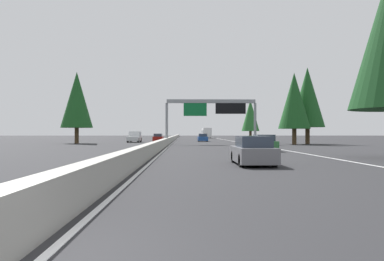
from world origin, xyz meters
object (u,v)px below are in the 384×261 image
Objects in this scene: conifer_right_near at (294,101)px; sedan_far_left at (263,143)px; conifer_right_mid at (307,97)px; oncoming_near at (158,138)px; oncoming_far at (135,137)px; conifer_right_far at (250,115)px; sedan_mid_right at (203,138)px; sign_gantry_overhead at (212,109)px; sedan_distant_a at (253,151)px; bus_near_center at (206,132)px; conifer_left_near at (77,100)px.

sedan_far_left is at bearing 156.37° from conifer_right_near.
conifer_right_near is 3.46m from conifer_right_mid.
oncoming_far reaches higher than oncoming_near.
conifer_right_mid reaches higher than oncoming_far.
conifer_right_near is 1.09× the size of conifer_right_far.
sedan_mid_right is 19.89m from conifer_right_far.
sedan_distant_a is at bearing 179.27° from sign_gantry_overhead.
conifer_right_far reaches higher than oncoming_near.
sedan_distant_a is at bearing 179.99° from sedan_mid_right.
conifer_right_near is at bearing -90.97° from sign_gantry_overhead.
conifer_right_near is at bearing -173.01° from bus_near_center.
conifer_right_near is at bearing -179.68° from conifer_right_far.
conifer_right_near is at bearing -100.37° from conifer_left_near.
conifer_right_mid is at bearing -95.98° from conifer_left_near.
sedan_distant_a is 0.38× the size of bus_near_center.
conifer_right_far is (14.45, -20.04, 4.91)m from oncoming_near.
oncoming_far is (-6.07, 3.65, 0.23)m from oncoming_near.
conifer_left_near is (5.80, 31.70, 0.56)m from conifer_right_near.
conifer_right_near reaches higher than sign_gantry_overhead.
sedan_distant_a is 0.40× the size of conifer_left_near.
oncoming_near is at bearing 148.98° from oncoming_far.
sedan_distant_a is 1.00× the size of oncoming_near.
bus_near_center is (101.04, -3.57, 1.03)m from sedan_distant_a.
sedan_mid_right is 0.48× the size of conifer_right_far.
sedan_far_left is 0.38× the size of bus_near_center.
oncoming_near is 18.97m from conifer_left_near.
conifer_right_far is at bearing 125.79° from oncoming_near.
sedan_distant_a is 52.31m from sedan_mid_right.
conifer_left_near is (-12.96, 19.87, 5.97)m from sedan_mid_right.
sedan_mid_right is at bearing -56.88° from conifer_left_near.
bus_near_center is 49.30m from oncoming_near.
sign_gantry_overhead reaches higher than oncoming_far.
oncoming_near is (-47.82, 11.96, -1.03)m from bus_near_center.
conifer_right_mid reaches higher than sedan_distant_a.
sign_gantry_overhead is at bearing -0.73° from sedan_distant_a.
sedan_distant_a is 39.03m from conifer_right_mid.
conifer_right_mid is at bearing -49.29° from conifer_right_near.
conifer_left_near is (-7.81, 7.82, 5.73)m from oncoming_far.
bus_near_center is at bearing 163.84° from oncoming_far.
bus_near_center is 34.55m from conifer_right_far.
conifer_left_near is at bearing 159.20° from bus_near_center.
sedan_far_left is at bearing -13.79° from sedan_distant_a.
oncoming_near is (38.44, 12.02, 0.00)m from sedan_far_left.
conifer_right_near reaches higher than bus_near_center.
bus_near_center reaches higher than oncoming_near.
sign_gantry_overhead reaches higher than sedan_mid_right.
sign_gantry_overhead is 14.23m from conifer_right_mid.
sedan_mid_right is 0.40× the size of conifer_right_mid.
bus_near_center is 1.03× the size of conifer_right_mid.
bus_near_center is 2.61× the size of oncoming_near.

